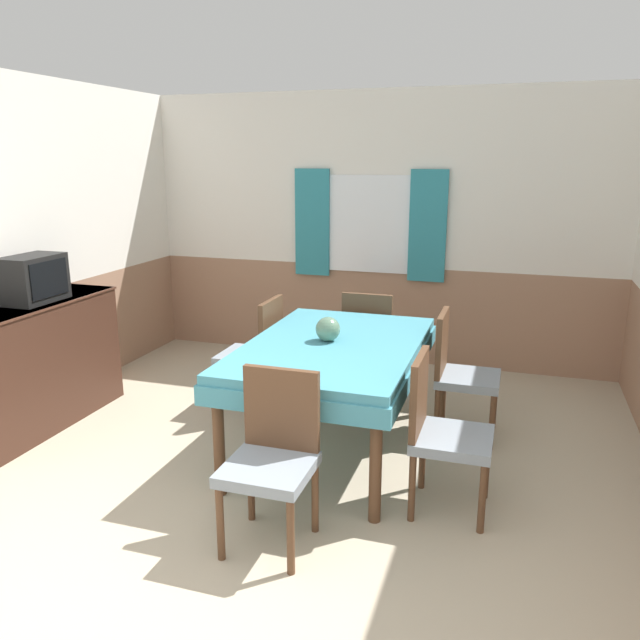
{
  "coord_description": "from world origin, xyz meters",
  "views": [
    {
      "loc": [
        1.32,
        -1.6,
        1.98
      ],
      "look_at": [
        0.09,
        2.24,
        0.93
      ],
      "focal_mm": 35.0,
      "sensor_mm": 36.0,
      "label": 1
    }
  ],
  "objects_px": {
    "sideboard": "(38,364)",
    "chair_head_near": "(273,453)",
    "dining_table": "(333,357)",
    "vase": "(328,329)",
    "chair_head_window": "(370,339)",
    "chair_right_far": "(459,370)",
    "chair_right_near": "(441,428)",
    "chair_left_far": "(256,350)",
    "tv": "(34,279)"
  },
  "relations": [
    {
      "from": "sideboard",
      "to": "chair_head_near",
      "type": "bearing_deg",
      "value": -20.5
    },
    {
      "from": "dining_table",
      "to": "vase",
      "type": "xyz_separation_m",
      "value": [
        -0.05,
        0.03,
        0.19
      ]
    },
    {
      "from": "chair_head_window",
      "to": "chair_head_near",
      "type": "distance_m",
      "value": 2.19
    },
    {
      "from": "dining_table",
      "to": "sideboard",
      "type": "height_order",
      "value": "sideboard"
    },
    {
      "from": "chair_right_far",
      "to": "chair_right_near",
      "type": "bearing_deg",
      "value": 0.0
    },
    {
      "from": "chair_left_far",
      "to": "tv",
      "type": "xyz_separation_m",
      "value": [
        -1.44,
        -0.73,
        0.63
      ]
    },
    {
      "from": "dining_table",
      "to": "vase",
      "type": "distance_m",
      "value": 0.19
    },
    {
      "from": "chair_head_window",
      "to": "sideboard",
      "type": "xyz_separation_m",
      "value": [
        -2.23,
        -1.36,
        -0.01
      ]
    },
    {
      "from": "chair_right_far",
      "to": "tv",
      "type": "bearing_deg",
      "value": -76.46
    },
    {
      "from": "chair_head_near",
      "to": "sideboard",
      "type": "relative_size",
      "value": 0.64
    },
    {
      "from": "chair_right_far",
      "to": "chair_left_far",
      "type": "bearing_deg",
      "value": -90.0
    },
    {
      "from": "dining_table",
      "to": "tv",
      "type": "height_order",
      "value": "tv"
    },
    {
      "from": "tv",
      "to": "vase",
      "type": "distance_m",
      "value": 2.21
    },
    {
      "from": "chair_head_window",
      "to": "chair_left_far",
      "type": "bearing_deg",
      "value": -144.21
    },
    {
      "from": "chair_head_near",
      "to": "vase",
      "type": "xyz_separation_m",
      "value": [
        -0.05,
        1.12,
        0.37
      ]
    },
    {
      "from": "chair_right_far",
      "to": "sideboard",
      "type": "relative_size",
      "value": 0.64
    },
    {
      "from": "chair_right_far",
      "to": "vase",
      "type": "relative_size",
      "value": 5.52
    },
    {
      "from": "sideboard",
      "to": "chair_right_near",
      "type": "bearing_deg",
      "value": -4.97
    },
    {
      "from": "chair_left_far",
      "to": "chair_right_near",
      "type": "bearing_deg",
      "value": -123.47
    },
    {
      "from": "chair_right_near",
      "to": "dining_table",
      "type": "bearing_deg",
      "value": -123.47
    },
    {
      "from": "chair_right_far",
      "to": "dining_table",
      "type": "bearing_deg",
      "value": -56.53
    },
    {
      "from": "chair_head_near",
      "to": "sideboard",
      "type": "distance_m",
      "value": 2.38
    },
    {
      "from": "dining_table",
      "to": "chair_head_window",
      "type": "distance_m",
      "value": 1.11
    },
    {
      "from": "chair_head_window",
      "to": "vase",
      "type": "distance_m",
      "value": 1.13
    },
    {
      "from": "chair_right_near",
      "to": "chair_head_window",
      "type": "xyz_separation_m",
      "value": [
        -0.79,
        1.62,
        0.0
      ]
    },
    {
      "from": "sideboard",
      "to": "chair_right_far",
      "type": "bearing_deg",
      "value": 14.55
    },
    {
      "from": "chair_head_window",
      "to": "chair_right_far",
      "type": "bearing_deg",
      "value": -35.79
    },
    {
      "from": "dining_table",
      "to": "tv",
      "type": "relative_size",
      "value": 3.89
    },
    {
      "from": "dining_table",
      "to": "chair_right_near",
      "type": "bearing_deg",
      "value": -33.47
    },
    {
      "from": "dining_table",
      "to": "chair_head_near",
      "type": "xyz_separation_m",
      "value": [
        0.0,
        -1.1,
        -0.18
      ]
    },
    {
      "from": "chair_right_near",
      "to": "chair_head_near",
      "type": "height_order",
      "value": "same"
    },
    {
      "from": "dining_table",
      "to": "sideboard",
      "type": "distance_m",
      "value": 2.26
    },
    {
      "from": "tv",
      "to": "chair_head_near",
      "type": "bearing_deg",
      "value": -21.81
    },
    {
      "from": "chair_left_far",
      "to": "chair_head_near",
      "type": "bearing_deg",
      "value": -153.92
    },
    {
      "from": "chair_right_near",
      "to": "sideboard",
      "type": "bearing_deg",
      "value": -94.97
    },
    {
      "from": "chair_left_far",
      "to": "dining_table",
      "type": "bearing_deg",
      "value": -123.47
    },
    {
      "from": "chair_left_far",
      "to": "sideboard",
      "type": "relative_size",
      "value": 0.64
    },
    {
      "from": "chair_left_far",
      "to": "chair_head_near",
      "type": "height_order",
      "value": "same"
    },
    {
      "from": "chair_right_far",
      "to": "chair_head_window",
      "type": "bearing_deg",
      "value": -125.79
    },
    {
      "from": "dining_table",
      "to": "chair_head_near",
      "type": "height_order",
      "value": "chair_head_near"
    },
    {
      "from": "chair_right_near",
      "to": "chair_right_far",
      "type": "distance_m",
      "value": 1.05
    },
    {
      "from": "chair_head_window",
      "to": "chair_left_far",
      "type": "height_order",
      "value": "same"
    },
    {
      "from": "chair_left_far",
      "to": "tv",
      "type": "bearing_deg",
      "value": 116.88
    },
    {
      "from": "dining_table",
      "to": "tv",
      "type": "bearing_deg",
      "value": -174.78
    },
    {
      "from": "chair_head_window",
      "to": "sideboard",
      "type": "relative_size",
      "value": 0.64
    },
    {
      "from": "chair_right_far",
      "to": "sideboard",
      "type": "xyz_separation_m",
      "value": [
        -3.03,
        -0.79,
        -0.01
      ]
    },
    {
      "from": "chair_head_near",
      "to": "tv",
      "type": "distance_m",
      "value": 2.48
    },
    {
      "from": "sideboard",
      "to": "tv",
      "type": "bearing_deg",
      "value": 86.88
    },
    {
      "from": "tv",
      "to": "chair_right_near",
      "type": "bearing_deg",
      "value": -6.05
    },
    {
      "from": "sideboard",
      "to": "tv",
      "type": "relative_size",
      "value": 3.17
    }
  ]
}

